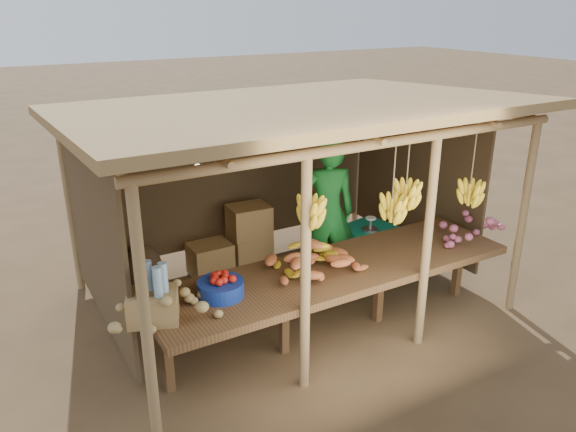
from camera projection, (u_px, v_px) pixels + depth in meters
ground at (288, 297)px, 6.76m from camera, size 60.00×60.00×0.00m
stall_structure at (294, 142)px, 6.05m from camera, size 4.70×3.50×2.43m
counter at (335, 273)px, 5.73m from camera, size 3.90×1.05×0.80m
potato_heap at (160, 298)px, 4.75m from camera, size 1.04×0.85×0.36m
sweet_potato_heap at (311, 256)px, 5.54m from camera, size 1.07×0.80×0.36m
onion_heap at (474, 224)px, 6.34m from camera, size 1.04×0.82×0.36m
banana_pile at (310, 250)px, 5.70m from camera, size 0.71×0.55×0.35m
tomato_basin at (221, 287)px, 5.13m from camera, size 0.43×0.43×0.22m
bottle_box at (152, 299)px, 4.70m from camera, size 0.51×0.46×0.53m
vendor at (327, 213)px, 6.78m from camera, size 0.80×0.67×1.88m
tarp_crate at (367, 248)px, 7.31m from camera, size 0.76×0.68×0.80m
carton_stack at (237, 243)px, 7.37m from camera, size 1.09×0.42×0.83m
burlap_sacks at (126, 268)px, 6.88m from camera, size 0.89×0.47×0.63m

